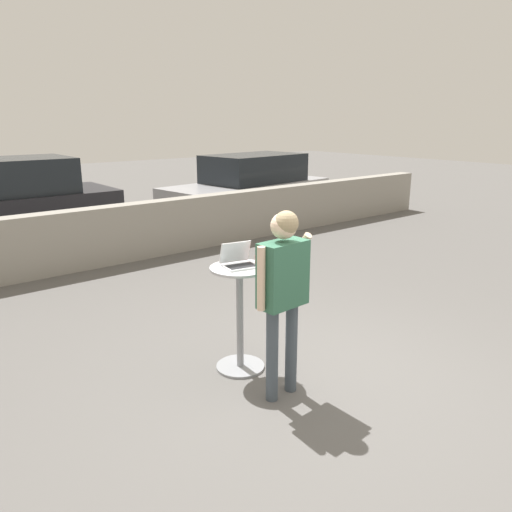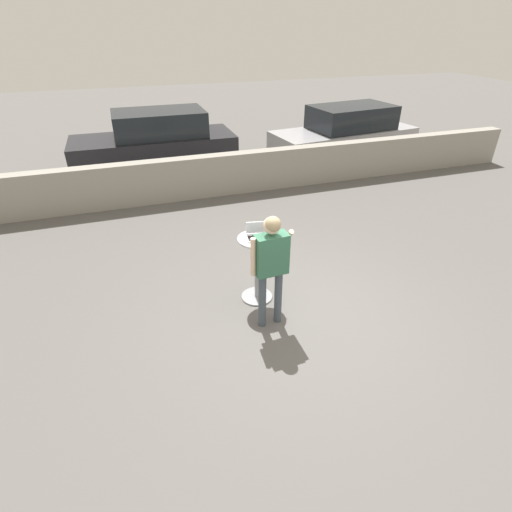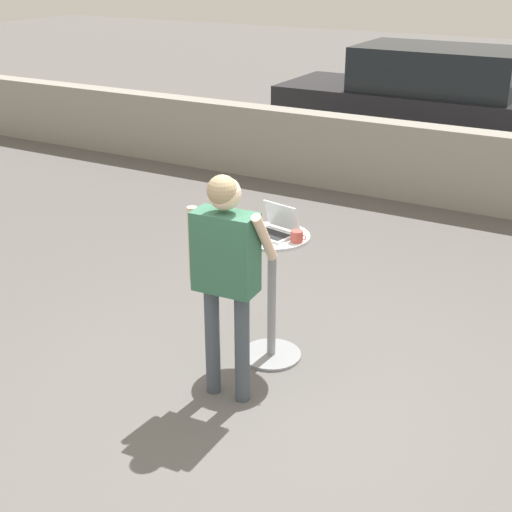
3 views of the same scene
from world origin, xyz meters
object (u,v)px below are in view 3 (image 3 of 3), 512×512
laptop (275,227)px  parked_car_further_down (425,104)px  standing_person (225,260)px  cafe_table (272,290)px  coffee_mug (297,236)px

laptop → parked_car_further_down: 6.47m
standing_person → cafe_table: bearing=88.1°
laptop → parked_car_further_down: size_ratio=0.08×
standing_person → parked_car_further_down: parked_car_further_down is taller
laptop → standing_person: 0.68m
coffee_mug → standing_person: standing_person is taller
cafe_table → coffee_mug: coffee_mug is taller
laptop → cafe_table: bearing=-113.7°
cafe_table → standing_person: 0.83m
cafe_table → laptop: (0.01, 0.02, 0.53)m
laptop → parked_car_further_down: bearing=96.8°
standing_person → parked_car_further_down: size_ratio=0.40×
laptop → standing_person: bearing=-92.7°
cafe_table → parked_car_further_down: size_ratio=0.25×
coffee_mug → parked_car_further_down: 6.56m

